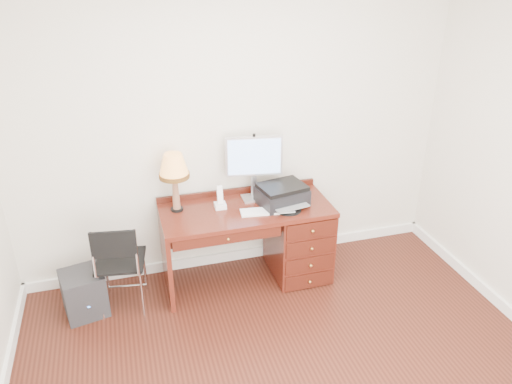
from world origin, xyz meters
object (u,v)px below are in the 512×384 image
object	(u,v)px
chair	(120,258)
desk	(280,235)
printer	(282,194)
phone	(220,202)
equipment_box	(84,293)
leg_lamp	(174,169)
monitor	(254,160)

from	to	relation	value
chair	desk	bearing A→B (deg)	14.07
printer	phone	size ratio (longest dim) A/B	2.21
equipment_box	desk	bearing A→B (deg)	-9.65
desk	leg_lamp	bearing A→B (deg)	172.35
equipment_box	chair	bearing A→B (deg)	-19.87
chair	monitor	bearing A→B (deg)	23.07
desk	monitor	size ratio (longest dim) A/B	2.56
equipment_box	printer	bearing A→B (deg)	-10.04
printer	equipment_box	xyz separation A→B (m)	(-1.77, -0.08, -0.65)
phone	chair	size ratio (longest dim) A/B	0.25
printer	chair	world-z (taller)	printer
monitor	printer	size ratio (longest dim) A/B	1.27
desk	chair	size ratio (longest dim) A/B	1.79
monitor	leg_lamp	bearing A→B (deg)	-166.49
printer	leg_lamp	world-z (taller)	leg_lamp
desk	equipment_box	distance (m)	1.78
desk	printer	xyz separation A→B (m)	(0.01, -0.01, 0.43)
desk	leg_lamp	world-z (taller)	leg_lamp
phone	equipment_box	size ratio (longest dim) A/B	0.54
monitor	leg_lamp	size ratio (longest dim) A/B	1.11
desk	equipment_box	world-z (taller)	desk
monitor	equipment_box	size ratio (longest dim) A/B	1.51
printer	equipment_box	distance (m)	1.88
phone	chair	xyz separation A→B (m)	(-0.90, -0.19, -0.30)
printer	equipment_box	size ratio (longest dim) A/B	1.19
equipment_box	monitor	bearing A→B (deg)	-2.71
desk	leg_lamp	distance (m)	1.17
chair	phone	bearing A→B (deg)	20.88
desk	printer	size ratio (longest dim) A/B	3.25
phone	equipment_box	bearing A→B (deg)	-171.58
chair	equipment_box	xyz separation A→B (m)	(-0.33, 0.04, -0.31)
leg_lamp	phone	size ratio (longest dim) A/B	2.52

